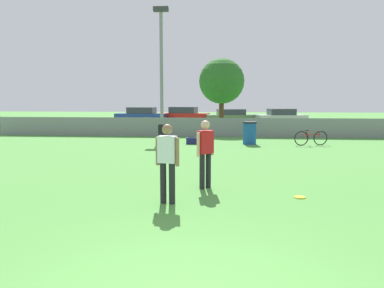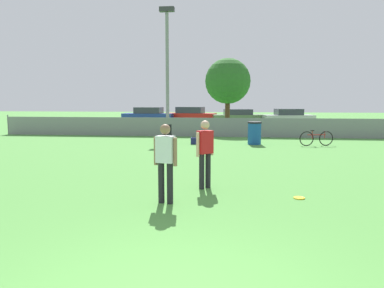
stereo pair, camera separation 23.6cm
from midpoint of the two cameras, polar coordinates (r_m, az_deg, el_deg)
fence_backline at (r=21.67m, az=5.42°, el=2.54°), size 26.89×0.07×1.21m
light_pole at (r=23.42m, az=-3.50°, el=12.75°), size 0.90×0.36×7.68m
tree_near_pole at (r=25.01m, az=5.74°, el=9.48°), size 2.98×2.98×4.84m
player_receiver_white at (r=7.73m, az=-3.20°, el=-2.18°), size 0.51×0.30×1.66m
player_thrower_red at (r=9.03m, az=2.74°, el=-0.88°), size 0.41×0.41×1.66m
frisbee_disc at (r=8.63m, az=16.77°, el=-7.86°), size 0.25×0.25×0.03m
folding_chair_sideline at (r=18.40m, az=-3.41°, el=1.77°), size 0.48×0.48×0.95m
bicycle_sideline at (r=18.39m, az=18.78°, el=0.83°), size 1.60×0.52×0.74m
trash_bin at (r=18.26m, az=9.86°, el=1.67°), size 0.66×0.66×1.09m
gear_bag_sideline at (r=18.19m, az=1.33°, el=0.50°), size 0.69×0.38×0.34m
parked_car_blue at (r=33.48m, az=-6.40°, el=4.31°), size 4.56×2.06×1.47m
parked_car_red at (r=33.41m, az=-0.06°, el=4.36°), size 4.69×2.40×1.49m
parked_car_olive at (r=32.39m, az=7.21°, el=4.12°), size 4.64×2.53×1.33m
parked_car_silver at (r=31.75m, az=14.69°, el=3.94°), size 4.23×2.34×1.39m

